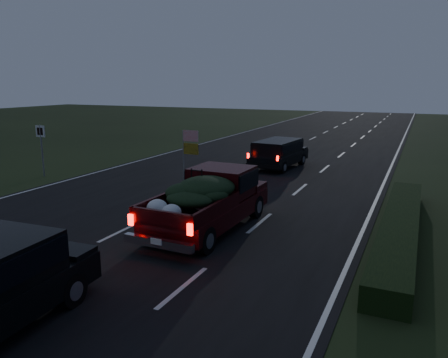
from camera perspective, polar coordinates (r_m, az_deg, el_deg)
The scene contains 6 objects.
ground at distance 13.89m, azimuth -13.20°, elevation -6.68°, with size 120.00×120.00×0.00m, color black.
road_asphalt at distance 13.89m, azimuth -13.20°, elevation -6.64°, with size 14.00×120.00×0.02m, color black.
hedge_row at distance 13.94m, azimuth 21.98°, elevation -5.91°, with size 1.00×10.00×0.60m, color black.
route_sign at distance 22.80m, azimuth -22.76°, elevation 4.42°, with size 0.55×0.08×2.50m.
pickup_truck at distance 13.50m, azimuth -1.96°, elevation -2.38°, with size 2.10×5.24×2.73m.
lead_suv at distance 23.42m, azimuth 7.12°, elevation 3.67°, with size 2.15×4.39×1.22m.
Camera 1 is at (8.18, -10.29, 4.49)m, focal length 35.00 mm.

